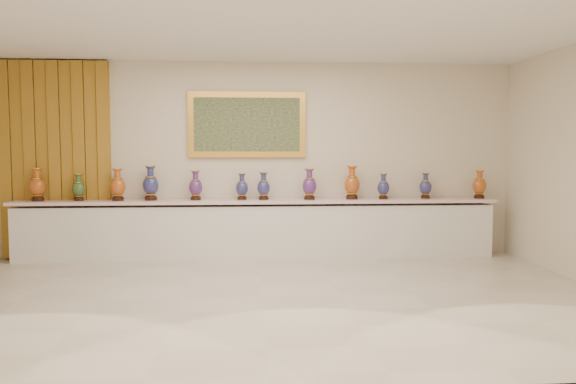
{
  "coord_description": "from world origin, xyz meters",
  "views": [
    {
      "loc": [
        -0.14,
        -6.23,
        1.67
      ],
      "look_at": [
        0.42,
        1.7,
        1.06
      ],
      "focal_mm": 35.0,
      "sensor_mm": 36.0,
      "label": 1
    }
  ],
  "objects_px": {
    "counter": "(258,230)",
    "vase_1": "(79,189)",
    "vase_0": "(37,186)",
    "vase_2": "(118,186)"
  },
  "relations": [
    {
      "from": "counter",
      "to": "vase_0",
      "type": "xyz_separation_m",
      "value": [
        -3.24,
        -0.01,
        0.68
      ]
    },
    {
      "from": "counter",
      "to": "vase_0",
      "type": "bearing_deg",
      "value": -179.75
    },
    {
      "from": "counter",
      "to": "vase_0",
      "type": "height_order",
      "value": "vase_0"
    },
    {
      "from": "vase_0",
      "to": "vase_1",
      "type": "height_order",
      "value": "vase_0"
    },
    {
      "from": "vase_1",
      "to": "vase_2",
      "type": "height_order",
      "value": "vase_2"
    },
    {
      "from": "counter",
      "to": "vase_1",
      "type": "distance_m",
      "value": 2.73
    },
    {
      "from": "vase_0",
      "to": "vase_1",
      "type": "relative_size",
      "value": 1.22
    },
    {
      "from": "counter",
      "to": "vase_1",
      "type": "xyz_separation_m",
      "value": [
        -2.65,
        -0.01,
        0.64
      ]
    },
    {
      "from": "vase_0",
      "to": "vase_2",
      "type": "relative_size",
      "value": 1.02
    },
    {
      "from": "counter",
      "to": "vase_1",
      "type": "height_order",
      "value": "vase_1"
    }
  ]
}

